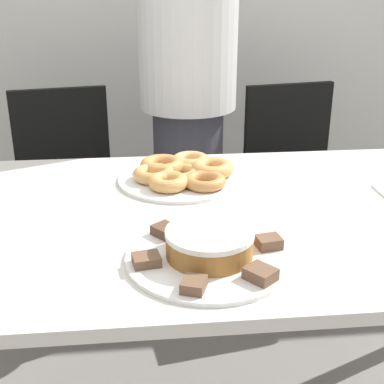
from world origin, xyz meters
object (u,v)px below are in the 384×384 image
object	(u,v)px
person_standing	(188,95)
office_chair_left	(69,207)
office_chair_right	(297,198)
plate_donuts	(179,179)
plate_cake	(209,257)
frosted_cake	(210,243)

from	to	relation	value
person_standing	office_chair_left	xyz separation A→B (m)	(-0.50, 0.01, -0.46)
office_chair_right	plate_donuts	world-z (taller)	office_chair_right
office_chair_left	plate_donuts	world-z (taller)	office_chair_left
plate_donuts	person_standing	bearing A→B (deg)	82.29
office_chair_right	plate_donuts	bearing A→B (deg)	-142.06
office_chair_right	plate_cake	bearing A→B (deg)	-125.81
office_chair_right	plate_cake	size ratio (longest dim) A/B	2.48
person_standing	office_chair_right	world-z (taller)	person_standing
office_chair_left	plate_donuts	bearing A→B (deg)	-65.76
plate_cake	plate_donuts	distance (m)	0.47
plate_cake	frosted_cake	distance (m)	0.03
office_chair_right	person_standing	bearing A→B (deg)	172.05
office_chair_right	plate_donuts	xyz separation A→B (m)	(-0.56, -0.61, 0.35)
frosted_cake	person_standing	bearing A→B (deg)	87.14
office_chair_left	frosted_cake	world-z (taller)	office_chair_left
office_chair_left	plate_cake	distance (m)	1.22
office_chair_left	office_chair_right	xyz separation A→B (m)	(0.98, 0.00, 0.00)
office_chair_left	plate_donuts	xyz separation A→B (m)	(0.42, -0.61, 0.35)
office_chair_left	plate_donuts	size ratio (longest dim) A/B	2.49
office_chair_right	frosted_cake	distance (m)	1.27
office_chair_left	frosted_cake	bearing A→B (deg)	-77.70
person_standing	plate_cake	size ratio (longest dim) A/B	4.69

